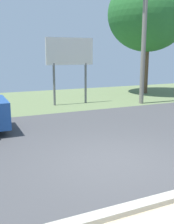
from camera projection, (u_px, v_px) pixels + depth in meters
ground_plane at (73, 133)px, 9.32m from camera, size 40.00×22.00×0.20m
utility_pole at (144, 29)px, 13.85m from camera, size 1.80×0.24×7.56m
roadside_billboard at (70, 56)px, 13.96m from camera, size 2.60×0.12×3.50m
tree_right_mid at (148, 14)px, 17.53m from camera, size 5.34×5.34×7.68m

